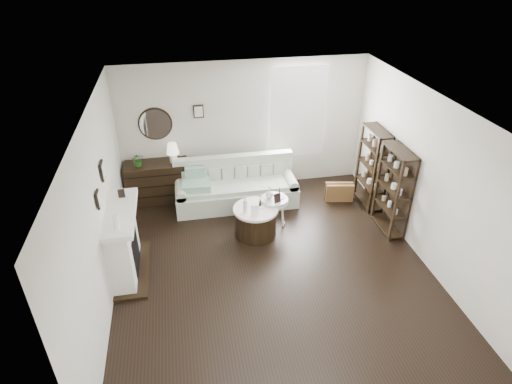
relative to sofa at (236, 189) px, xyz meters
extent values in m
plane|color=black|center=(0.30, -2.07, -0.31)|extent=(5.50, 5.50, 0.00)
plane|color=white|center=(0.30, -2.07, 2.39)|extent=(5.50, 5.50, 0.00)
plane|color=beige|center=(0.30, 0.68, 1.04)|extent=(5.00, 0.00, 5.00)
plane|color=beige|center=(0.30, -4.82, 1.04)|extent=(5.00, 0.00, 5.00)
plane|color=beige|center=(-2.20, -2.07, 1.04)|extent=(0.00, 5.50, 5.50)
plane|color=beige|center=(2.80, -2.07, 1.04)|extent=(0.00, 5.50, 5.50)
cube|color=white|center=(1.40, 0.66, 1.29)|extent=(1.00, 0.02, 1.80)
cube|color=white|center=(1.40, 0.60, 1.29)|extent=(1.15, 0.02, 1.90)
cylinder|color=silver|center=(-1.45, 0.65, 1.24)|extent=(0.60, 0.03, 0.60)
cube|color=black|center=(-0.60, 0.65, 1.44)|extent=(0.20, 0.03, 0.26)
cube|color=white|center=(-2.03, -1.77, 0.24)|extent=(0.34, 1.20, 1.10)
cube|color=black|center=(-2.00, -1.77, 0.09)|extent=(0.30, 0.65, 0.70)
cube|color=white|center=(-1.98, -1.77, 0.81)|extent=(0.44, 1.35, 0.08)
cube|color=black|center=(-1.95, -1.77, -0.28)|extent=(0.50, 1.40, 0.05)
cylinder|color=white|center=(-1.98, -2.22, 0.96)|extent=(0.08, 0.08, 0.22)
cube|color=black|center=(-1.98, -1.37, 0.92)|extent=(0.10, 0.03, 0.14)
cube|color=black|center=(-2.17, -2.12, 1.29)|extent=(0.03, 0.18, 0.24)
cube|color=black|center=(-2.17, -1.47, 1.39)|extent=(0.03, 0.22, 0.28)
cube|color=black|center=(2.63, -0.52, 0.49)|extent=(0.30, 0.80, 1.60)
cylinder|color=tan|center=(2.61, -0.77, 0.21)|extent=(0.08, 0.08, 0.11)
cylinder|color=tan|center=(2.61, -0.52, 0.21)|extent=(0.08, 0.08, 0.11)
cylinder|color=tan|center=(2.61, -0.27, 0.21)|extent=(0.08, 0.08, 0.11)
cylinder|color=tan|center=(2.61, -0.77, 0.61)|extent=(0.08, 0.08, 0.11)
cylinder|color=tan|center=(2.61, -0.52, 0.61)|extent=(0.08, 0.08, 0.11)
cylinder|color=tan|center=(2.61, -0.27, 0.61)|extent=(0.08, 0.08, 0.11)
cylinder|color=tan|center=(2.61, -0.77, 1.01)|extent=(0.08, 0.08, 0.11)
cylinder|color=tan|center=(2.61, -0.52, 1.01)|extent=(0.08, 0.08, 0.11)
cylinder|color=tan|center=(2.61, -0.27, 1.01)|extent=(0.08, 0.08, 0.11)
cube|color=black|center=(2.63, -1.42, 0.49)|extent=(0.30, 0.80, 1.60)
cylinder|color=tan|center=(2.61, -1.67, 0.21)|extent=(0.08, 0.08, 0.11)
cylinder|color=tan|center=(2.61, -1.42, 0.21)|extent=(0.08, 0.08, 0.11)
cylinder|color=tan|center=(2.61, -1.17, 0.21)|extent=(0.08, 0.08, 0.11)
cylinder|color=tan|center=(2.61, -1.67, 0.61)|extent=(0.08, 0.08, 0.11)
cylinder|color=tan|center=(2.61, -1.42, 0.61)|extent=(0.08, 0.08, 0.11)
cylinder|color=tan|center=(2.61, -1.17, 0.61)|extent=(0.08, 0.08, 0.11)
cylinder|color=tan|center=(2.61, -1.67, 1.01)|extent=(0.08, 0.08, 0.11)
cylinder|color=tan|center=(2.61, -1.42, 1.01)|extent=(0.08, 0.08, 0.11)
cylinder|color=tan|center=(2.61, -1.17, 1.01)|extent=(0.08, 0.08, 0.11)
cube|color=beige|center=(0.00, -0.07, -0.12)|extent=(2.41, 0.83, 0.39)
cube|color=beige|center=(0.00, -0.10, 0.13)|extent=(2.08, 0.67, 0.09)
cube|color=beige|center=(0.00, 0.25, 0.26)|extent=(2.41, 0.19, 0.74)
cube|color=beige|center=(-1.09, -0.07, -0.07)|extent=(0.20, 0.79, 0.48)
cube|color=beige|center=(1.09, -0.07, -0.07)|extent=(0.20, 0.79, 0.48)
cube|color=#25895B|center=(-0.79, -0.12, 0.24)|extent=(0.57, 0.47, 0.14)
cube|color=brown|center=(2.09, -0.31, -0.12)|extent=(0.59, 0.28, 0.37)
cube|color=black|center=(-1.53, 0.40, 0.11)|extent=(1.25, 0.52, 0.83)
cube|color=black|center=(-1.53, 0.13, -0.08)|extent=(1.20, 0.01, 0.02)
cube|color=black|center=(-1.53, 0.13, 0.15)|extent=(1.20, 0.01, 0.02)
cube|color=black|center=(-1.53, 0.13, 0.38)|extent=(1.20, 0.01, 0.01)
imported|color=#215518|center=(-1.85, 0.34, 0.66)|extent=(0.27, 0.24, 0.27)
cylinder|color=black|center=(0.19, -1.16, -0.05)|extent=(0.74, 0.74, 0.51)
cylinder|color=white|center=(0.19, -1.16, 0.23)|extent=(0.80, 0.80, 0.04)
cylinder|color=silver|center=(0.57, -0.99, 0.29)|extent=(0.50, 0.50, 0.03)
cylinder|color=white|center=(0.57, -0.99, 0.24)|extent=(0.51, 0.51, 0.02)
cylinder|color=white|center=(0.57, -0.99, -0.02)|extent=(0.04, 0.04, 0.57)
cylinder|color=silver|center=(-0.01, -1.25, 0.40)|extent=(0.07, 0.07, 0.30)
cube|color=white|center=(0.14, -1.36, 0.34)|extent=(0.14, 0.06, 0.18)
cube|color=black|center=(0.59, -1.12, 0.39)|extent=(0.14, 0.09, 0.17)
camera|label=1|loc=(-0.98, -7.38, 4.34)|focal=30.00mm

